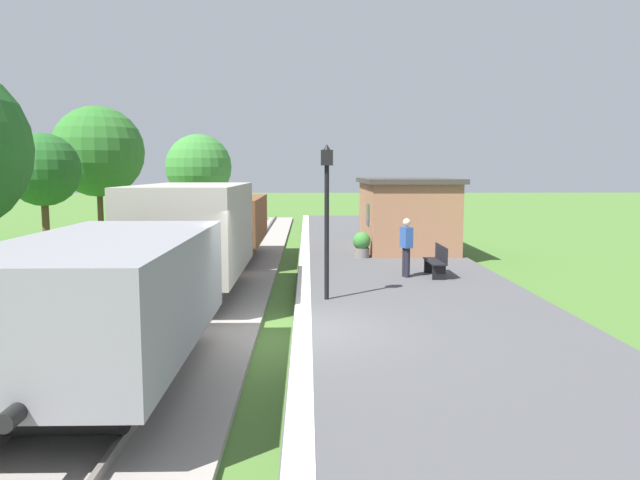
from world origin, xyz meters
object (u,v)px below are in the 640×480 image
at_px(station_hut, 406,213).
at_px(lamp_post_near, 327,193).
at_px(bench_down_platform, 386,225).
at_px(person_waiting, 406,245).
at_px(freight_train, 193,243).
at_px(bench_near_hut, 437,260).
at_px(tree_field_left, 98,152).
at_px(potted_planter, 362,244).
at_px(tree_trackside_far, 43,170).
at_px(tree_field_distant, 199,167).

xyz_separation_m(station_hut, lamp_post_near, (-3.44, -9.50, 1.15)).
bearing_deg(bench_down_platform, station_hut, -88.85).
height_order(bench_down_platform, person_waiting, person_waiting).
xyz_separation_m(freight_train, station_hut, (6.80, 8.49, 0.15)).
bearing_deg(bench_down_platform, person_waiting, -94.63).
height_order(bench_near_hut, tree_field_left, tree_field_left).
relative_size(potted_planter, lamp_post_near, 0.25).
bearing_deg(lamp_post_near, tree_trackside_far, 138.07).
height_order(station_hut, lamp_post_near, lamp_post_near).
height_order(freight_train, bench_down_platform, freight_train).
xyz_separation_m(bench_near_hut, potted_planter, (-1.87, 3.88, 0.00)).
bearing_deg(bench_down_platform, freight_train, -116.41).
bearing_deg(person_waiting, potted_planter, -94.90).
bearing_deg(tree_field_distant, person_waiting, -65.15).
height_order(freight_train, tree_field_distant, tree_field_distant).
xyz_separation_m(station_hut, tree_field_distant, (-10.70, 14.40, 1.90)).
relative_size(freight_train, potted_planter, 21.18).
xyz_separation_m(lamp_post_near, tree_field_distant, (-7.27, 23.90, 0.75)).
bearing_deg(freight_train, potted_planter, 51.06).
relative_size(bench_near_hut, lamp_post_near, 0.41).
relative_size(lamp_post_near, tree_field_left, 0.58).
xyz_separation_m(person_waiting, tree_field_distant, (-9.67, 20.89, 2.37)).
bearing_deg(tree_trackside_far, bench_down_platform, 18.71).
relative_size(bench_near_hut, bench_down_platform, 1.00).
xyz_separation_m(bench_near_hut, tree_field_left, (-13.89, 12.17, 3.52)).
distance_m(person_waiting, tree_trackside_far, 14.98).
bearing_deg(tree_field_left, tree_trackside_far, -92.68).
distance_m(bench_near_hut, person_waiting, 1.04).
xyz_separation_m(person_waiting, lamp_post_near, (-2.41, -3.02, 1.62)).
xyz_separation_m(bench_near_hut, bench_down_platform, (0.00, 11.39, 0.00)).
height_order(bench_down_platform, tree_field_left, tree_field_left).
bearing_deg(tree_field_distant, station_hut, -53.37).
height_order(potted_planter, lamp_post_near, lamp_post_near).
bearing_deg(tree_trackside_far, person_waiting, -26.85).
relative_size(potted_planter, tree_trackside_far, 0.19).
relative_size(bench_down_platform, person_waiting, 0.88).
bearing_deg(tree_trackside_far, bench_near_hut, -24.99).
xyz_separation_m(station_hut, potted_planter, (-1.97, -2.51, -0.93)).
bearing_deg(tree_field_left, station_hut, -22.47).
bearing_deg(lamp_post_near, potted_planter, 78.13).
bearing_deg(tree_field_distant, tree_trackside_far, -104.04).
bearing_deg(lamp_post_near, freight_train, 163.20).
distance_m(potted_planter, lamp_post_near, 7.44).
distance_m(freight_train, tree_field_left, 16.22).
bearing_deg(lamp_post_near, tree_field_distant, 106.91).
bearing_deg(tree_field_distant, bench_down_platform, -41.56).
relative_size(person_waiting, lamp_post_near, 0.46).
bearing_deg(tree_trackside_far, potted_planter, -12.47).
bearing_deg(tree_field_distant, freight_train, -80.32).
bearing_deg(tree_field_distant, lamp_post_near, -73.09).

